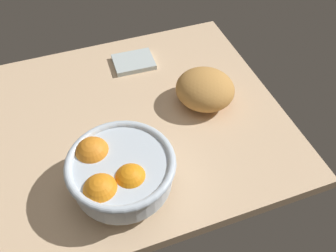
{
  "coord_description": "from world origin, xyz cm",
  "views": [
    {
      "loc": [
        13.35,
        59.7,
        65.61
      ],
      "look_at": [
        -4.79,
        9.46,
        5.0
      ],
      "focal_mm": 38.96,
      "sensor_mm": 36.0,
      "label": 1
    }
  ],
  "objects": [
    {
      "name": "napkin_folded",
      "position": [
        -5.15,
        -20.03,
        0.69
      ],
      "size": [
        11.47,
        9.13,
        1.38
      ],
      "primitive_type": "cube",
      "rotation": [
        0.0,
        0.0,
        -0.04
      ],
      "color": "#B3C1C2",
      "rests_on": "ground"
    },
    {
      "name": "fruit_bowl",
      "position": [
        8.81,
        18.39,
        6.22
      ],
      "size": [
        21.56,
        21.56,
        10.88
      ],
      "color": "silver",
      "rests_on": "ground"
    },
    {
      "name": "ground_plane",
      "position": [
        0.0,
        0.0,
        -1.5
      ],
      "size": [
        70.52,
        64.39,
        3.0
      ],
      "primitive_type": "cube",
      "color": "#D4B18A"
    },
    {
      "name": "bread_loaf",
      "position": [
        -17.67,
        0.63,
        4.35
      ],
      "size": [
        20.03,
        19.94,
        8.71
      ],
      "primitive_type": "ellipsoid",
      "rotation": [
        0.0,
        0.0,
        2.43
      ],
      "color": "#C28843",
      "rests_on": "ground"
    }
  ]
}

